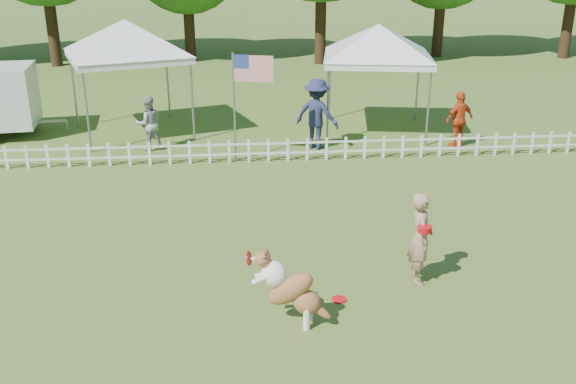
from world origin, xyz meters
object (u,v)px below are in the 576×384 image
object	(u,v)px
handler	(421,238)
spectator_b	(317,114)
frisbee_on_turf	(339,299)
spectator_c	(459,120)
canopy_tent_left	(130,79)
canopy_tent_right	(376,80)
flag_pole	(234,108)
spectator_a	(149,123)
dog	(292,289)

from	to	relation	value
handler	spectator_b	bearing A→B (deg)	11.35
frisbee_on_turf	spectator_c	distance (m)	9.03
spectator_b	spectator_c	bearing A→B (deg)	-151.27
canopy_tent_left	spectator_c	size ratio (longest dim) A/B	2.09
frisbee_on_turf	canopy_tent_right	xyz separation A→B (m)	(2.61, 9.47, 1.52)
flag_pole	spectator_c	distance (m)	6.16
frisbee_on_turf	canopy_tent_left	xyz separation A→B (m)	(-4.47, 9.92, 1.59)
canopy_tent_right	spectator_a	bearing A→B (deg)	-159.42
dog	spectator_c	distance (m)	9.93
canopy_tent_right	flag_pole	xyz separation A→B (m)	(-4.13, -2.40, -0.14)
dog	canopy_tent_right	bearing A→B (deg)	88.77
spectator_b	spectator_a	bearing A→B (deg)	29.08
handler	frisbee_on_turf	world-z (taller)	handler
dog	frisbee_on_turf	xyz separation A→B (m)	(0.80, 0.59, -0.57)
handler	spectator_a	distance (m)	9.32
canopy_tent_right	spectator_a	world-z (taller)	canopy_tent_right
dog	spectator_b	world-z (taller)	spectator_b
spectator_b	spectator_c	distance (m)	3.89
spectator_b	canopy_tent_right	bearing A→B (deg)	-110.15
handler	frisbee_on_turf	bearing A→B (deg)	115.78
canopy_tent_right	spectator_a	size ratio (longest dim) A/B	2.09
spectator_b	handler	bearing A→B (deg)	127.60
handler	flag_pole	world-z (taller)	flag_pole
dog	spectator_c	size ratio (longest dim) A/B	0.76
flag_pole	frisbee_on_turf	bearing A→B (deg)	-64.60
handler	spectator_a	size ratio (longest dim) A/B	1.07
canopy_tent_right	spectator_b	distance (m)	2.50
canopy_tent_right	flag_pole	bearing A→B (deg)	-140.22
spectator_a	spectator_c	bearing A→B (deg)	155.41
spectator_a	spectator_b	xyz separation A→B (m)	(4.51, -0.24, 0.22)
frisbee_on_turf	spectator_b	xyz separation A→B (m)	(0.69, 7.99, 0.94)
spectator_c	handler	bearing A→B (deg)	44.97
flag_pole	spectator_b	world-z (taller)	flag_pole
handler	frisbee_on_turf	size ratio (longest dim) A/B	6.52
canopy_tent_left	flag_pole	distance (m)	4.11
spectator_c	spectator_b	bearing A→B (deg)	-24.87
canopy_tent_left	spectator_a	distance (m)	2.01
canopy_tent_left	canopy_tent_right	size ratio (longest dim) A/B	1.05
canopy_tent_right	flag_pole	world-z (taller)	canopy_tent_right
canopy_tent_left	spectator_b	bearing A→B (deg)	-39.17
dog	spectator_a	xyz separation A→B (m)	(-3.01, 8.82, 0.15)
flag_pole	spectator_a	distance (m)	2.65
frisbee_on_turf	flag_pole	xyz separation A→B (m)	(-1.52, 7.07, 1.38)
spectator_a	spectator_b	world-z (taller)	spectator_b
frisbee_on_turf	canopy_tent_left	size ratio (longest dim) A/B	0.08
frisbee_on_turf	spectator_c	size ratio (longest dim) A/B	0.16
frisbee_on_turf	spectator_b	bearing A→B (deg)	85.05
canopy_tent_left	spectator_c	bearing A→B (deg)	-32.10
dog	flag_pole	xyz separation A→B (m)	(-0.72, 7.67, 0.81)
canopy_tent_right	spectator_b	size ratio (longest dim) A/B	1.61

